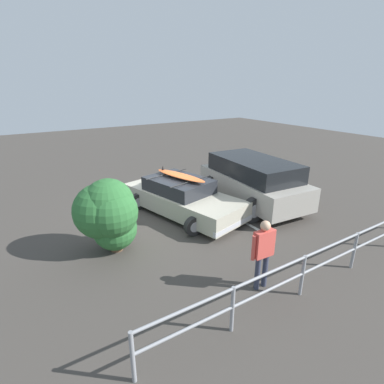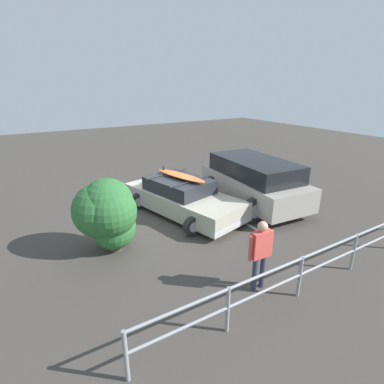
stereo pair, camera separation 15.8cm
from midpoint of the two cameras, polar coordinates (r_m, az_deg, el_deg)
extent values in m
cube|color=#423D38|center=(10.28, -4.27, -4.17)|extent=(44.00, 44.00, 0.02)
cube|color=silver|center=(10.96, 4.68, -2.53)|extent=(0.12, 4.85, 0.00)
cube|color=#B7B29E|center=(10.13, -1.30, -1.63)|extent=(2.74, 4.68, 0.59)
cube|color=#23262B|center=(10.08, -2.01, 1.37)|extent=(1.99, 2.41, 0.45)
cube|color=silver|center=(8.90, 8.38, -6.31)|extent=(1.74, 0.52, 0.14)
cube|color=silver|center=(11.75, -8.56, 0.33)|extent=(1.74, 0.52, 0.14)
cylinder|color=black|center=(9.97, 7.84, -3.23)|extent=(0.58, 0.18, 0.58)
cylinder|color=#99999E|center=(9.97, 7.84, -3.23)|extent=(0.32, 0.19, 0.32)
cylinder|color=black|center=(8.75, 0.68, -6.50)|extent=(0.58, 0.18, 0.58)
cylinder|color=#99999E|center=(8.75, 0.68, -6.50)|extent=(0.32, 0.19, 0.32)
cylinder|color=black|center=(11.69, -2.76, 0.49)|extent=(0.58, 0.18, 0.58)
cylinder|color=#99999E|center=(11.69, -2.76, 0.49)|extent=(0.32, 0.19, 0.32)
cylinder|color=black|center=(10.67, -9.82, -1.77)|extent=(0.58, 0.18, 0.58)
cylinder|color=#99999E|center=(10.67, -9.82, -1.77)|extent=(0.32, 0.19, 0.32)
cylinder|color=black|center=(9.60, 0.33, 2.08)|extent=(1.78, 0.47, 0.03)
cylinder|color=black|center=(10.41, -4.21, 3.47)|extent=(1.78, 0.47, 0.03)
ellipsoid|color=orange|center=(9.99, -1.73, 3.17)|extent=(1.00, 2.20, 0.09)
cone|color=black|center=(10.57, -5.02, 4.70)|extent=(0.10, 0.10, 0.14)
cube|color=#9E998E|center=(11.10, 12.02, 1.06)|extent=(2.24, 4.42, 0.80)
cube|color=black|center=(10.90, 12.29, 4.57)|extent=(2.02, 3.47, 0.61)
cylinder|color=black|center=(12.81, 5.85, 4.42)|extent=(0.75, 0.23, 0.74)
cylinder|color=black|center=(10.96, 20.15, -1.45)|extent=(0.82, 0.22, 0.82)
cylinder|color=#99999E|center=(10.96, 20.15, -1.45)|extent=(0.45, 0.23, 0.45)
cylinder|color=black|center=(9.68, 12.01, -3.45)|extent=(0.82, 0.22, 0.82)
cylinder|color=#99999E|center=(9.68, 12.01, -3.45)|extent=(0.45, 0.23, 0.45)
cylinder|color=black|center=(12.73, 11.86, 2.30)|extent=(0.82, 0.22, 0.82)
cylinder|color=#99999E|center=(12.73, 11.86, 2.30)|extent=(0.45, 0.23, 0.45)
cylinder|color=black|center=(11.64, 4.19, 1.01)|extent=(0.82, 0.22, 0.82)
cylinder|color=#99999E|center=(11.64, 4.19, 1.01)|extent=(0.45, 0.23, 0.45)
cylinder|color=#33384C|center=(6.85, 13.93, -14.40)|extent=(0.11, 0.11, 0.78)
cylinder|color=#33384C|center=(6.73, 12.53, -14.97)|extent=(0.11, 0.11, 0.78)
cube|color=#DB4C42|center=(6.43, 13.72, -9.65)|extent=(0.46, 0.20, 0.59)
sphere|color=#D6A884|center=(6.24, 14.03, -6.36)|extent=(0.21, 0.21, 0.21)
cylinder|color=#DB4C42|center=(6.61, 15.48, -9.20)|extent=(0.08, 0.08, 0.55)
cylinder|color=#DB4C42|center=(6.28, 11.83, -10.49)|extent=(0.08, 0.08, 0.55)
cylinder|color=gray|center=(8.14, 28.90, -9.98)|extent=(0.07, 0.07, 0.94)
cylinder|color=gray|center=(6.76, 20.50, -14.87)|extent=(0.07, 0.07, 0.94)
cylinder|color=gray|center=(5.66, 7.67, -21.35)|extent=(0.07, 0.07, 0.94)
cylinder|color=gray|center=(5.03, -11.48, -28.36)|extent=(0.07, 0.07, 0.94)
cylinder|color=gray|center=(7.21, 25.64, -9.24)|extent=(9.24, 0.06, 0.06)
cylinder|color=gray|center=(7.40, 25.18, -11.92)|extent=(9.24, 0.06, 0.06)
cylinder|color=brown|center=(8.32, -13.86, -9.29)|extent=(0.32, 0.32, 0.41)
sphere|color=#2D6B33|center=(7.97, -16.47, -3.35)|extent=(1.43, 1.43, 1.43)
sphere|color=#2D6B33|center=(7.80, -14.60, -3.66)|extent=(1.30, 1.30, 1.30)
sphere|color=#2D6B33|center=(7.85, -15.22, -2.11)|extent=(1.30, 1.30, 1.30)
sphere|color=#2D6B33|center=(8.17, -14.13, -6.60)|extent=(1.16, 1.16, 1.16)
camera|label=1|loc=(0.08, -89.52, 0.17)|focal=28.00mm
camera|label=2|loc=(0.08, 90.48, -0.17)|focal=28.00mm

